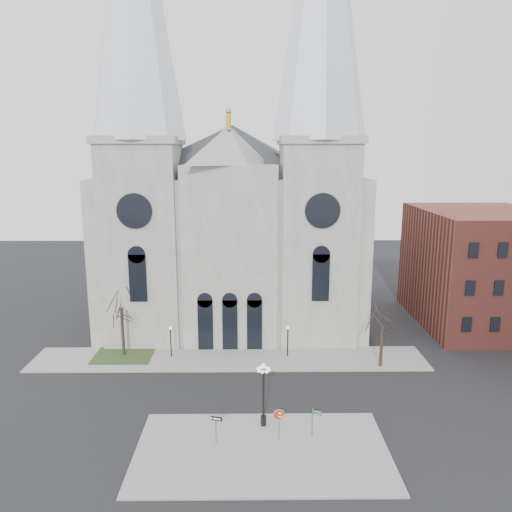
{
  "coord_description": "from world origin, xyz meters",
  "views": [
    {
      "loc": [
        2.25,
        -36.73,
        20.98
      ],
      "look_at": [
        2.71,
        8.0,
        11.48
      ],
      "focal_mm": 35.0,
      "sensor_mm": 36.0,
      "label": 1
    }
  ],
  "objects_px": {
    "one_way_sign": "(216,424)",
    "street_name_sign": "(314,420)",
    "globe_lamp": "(264,387)",
    "stop_sign": "(279,418)"
  },
  "relations": [
    {
      "from": "stop_sign",
      "to": "globe_lamp",
      "type": "bearing_deg",
      "value": 131.61
    },
    {
      "from": "stop_sign",
      "to": "street_name_sign",
      "type": "height_order",
      "value": "stop_sign"
    },
    {
      "from": "stop_sign",
      "to": "street_name_sign",
      "type": "xyz_separation_m",
      "value": [
        2.59,
        0.31,
        -0.41
      ]
    },
    {
      "from": "one_way_sign",
      "to": "street_name_sign",
      "type": "relative_size",
      "value": 0.97
    },
    {
      "from": "globe_lamp",
      "to": "one_way_sign",
      "type": "height_order",
      "value": "globe_lamp"
    },
    {
      "from": "stop_sign",
      "to": "street_name_sign",
      "type": "bearing_deg",
      "value": 19.66
    },
    {
      "from": "globe_lamp",
      "to": "one_way_sign",
      "type": "distance_m",
      "value": 4.54
    },
    {
      "from": "street_name_sign",
      "to": "globe_lamp",
      "type": "bearing_deg",
      "value": 177.51
    },
    {
      "from": "stop_sign",
      "to": "one_way_sign",
      "type": "xyz_separation_m",
      "value": [
        -4.57,
        -0.37,
        -0.26
      ]
    },
    {
      "from": "one_way_sign",
      "to": "street_name_sign",
      "type": "height_order",
      "value": "street_name_sign"
    }
  ]
}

